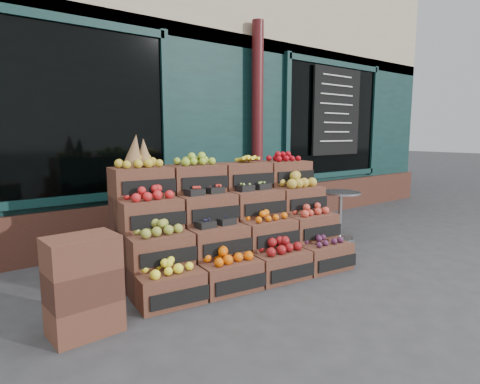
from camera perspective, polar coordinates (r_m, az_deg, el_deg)
ground at (r=4.33m, az=7.98°, el=-12.03°), size 60.00×60.00×0.00m
shop_facade at (r=8.49m, az=-18.07°, el=14.00°), size 12.00×6.24×4.80m
crate_display at (r=4.41m, az=-1.42°, el=-5.29°), size 2.52×1.46×1.50m
spare_crates at (r=3.29m, az=-21.42°, el=-12.26°), size 0.52×0.37×0.75m
bistro_table at (r=5.85m, az=14.05°, el=-2.47°), size 0.55×0.55×0.69m
shopkeeper at (r=5.75m, az=-23.39°, el=1.87°), size 0.68×0.45×1.84m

